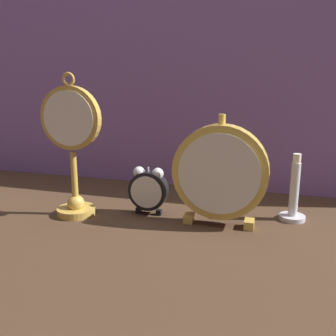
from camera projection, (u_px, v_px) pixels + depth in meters
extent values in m
plane|color=#422D1E|center=(157.00, 228.00, 0.78)|extent=(4.00, 4.00, 0.00)
cube|color=#8460A8|center=(194.00, 80.00, 1.01)|extent=(1.45, 0.01, 0.59)
cylinder|color=gold|center=(76.00, 211.00, 0.85)|extent=(0.09, 0.09, 0.02)
sphere|color=gold|center=(76.00, 203.00, 0.85)|extent=(0.04, 0.04, 0.04)
cylinder|color=gold|center=(74.00, 180.00, 0.84)|extent=(0.01, 0.01, 0.13)
cylinder|color=gold|center=(71.00, 118.00, 0.80)|extent=(0.14, 0.02, 0.14)
cylinder|color=silver|center=(68.00, 119.00, 0.79)|extent=(0.12, 0.00, 0.12)
torus|color=gold|center=(68.00, 79.00, 0.78)|extent=(0.03, 0.01, 0.03)
cube|color=black|center=(139.00, 210.00, 0.86)|extent=(0.01, 0.01, 0.01)
cube|color=black|center=(159.00, 212.00, 0.85)|extent=(0.01, 0.01, 0.01)
cylinder|color=black|center=(149.00, 190.00, 0.84)|extent=(0.09, 0.03, 0.09)
cylinder|color=silver|center=(146.00, 192.00, 0.83)|extent=(0.07, 0.00, 0.07)
sphere|color=silver|center=(139.00, 172.00, 0.84)|extent=(0.03, 0.03, 0.03)
sphere|color=silver|center=(158.00, 174.00, 0.83)|extent=(0.03, 0.03, 0.03)
cylinder|color=silver|center=(148.00, 171.00, 0.83)|extent=(0.00, 0.00, 0.02)
cube|color=gold|center=(189.00, 218.00, 0.81)|extent=(0.02, 0.03, 0.02)
cube|color=gold|center=(249.00, 224.00, 0.77)|extent=(0.02, 0.03, 0.02)
cylinder|color=gold|center=(220.00, 172.00, 0.77)|extent=(0.20, 0.04, 0.20)
cylinder|color=silver|center=(219.00, 174.00, 0.75)|extent=(0.17, 0.00, 0.17)
cylinder|color=gold|center=(222.00, 119.00, 0.74)|extent=(0.01, 0.01, 0.02)
cylinder|color=silver|center=(292.00, 217.00, 0.82)|extent=(0.06, 0.06, 0.01)
cylinder|color=silver|center=(294.00, 190.00, 0.81)|extent=(0.02, 0.02, 0.12)
cylinder|color=silver|center=(297.00, 158.00, 0.79)|extent=(0.02, 0.02, 0.02)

